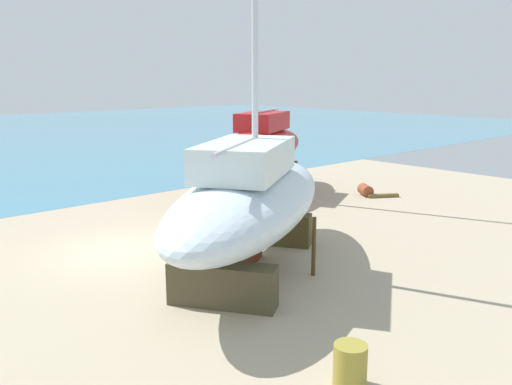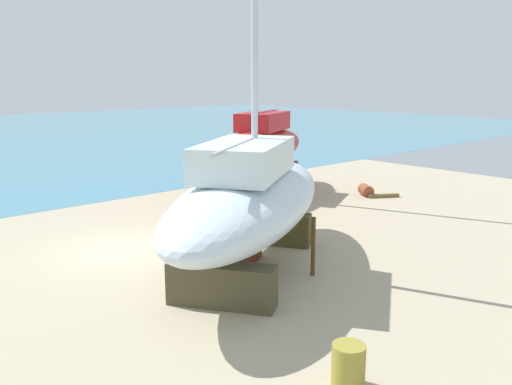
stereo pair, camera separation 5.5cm
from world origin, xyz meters
name	(u,v)px [view 1 (the left image)]	position (x,y,z in m)	size (l,w,h in m)	color
ground_plane	(201,286)	(0.00, -4.27, 0.00)	(44.92, 44.92, 0.00)	tan
sailboat_mid_port	(260,147)	(9.22, 3.32, 2.32)	(9.33, 6.68, 14.75)	#503F1F
sailboat_far_slipway	(250,199)	(1.84, -4.24, 2.16)	(10.74, 8.62, 15.22)	#484020
worker	(271,159)	(13.74, 7.23, 0.84)	(0.50, 0.38, 1.63)	#2D4493
barrel_blue_faded	(350,366)	(-0.90, -10.04, 0.41)	(0.62, 0.62, 0.82)	olive
barrel_by_slipway	(365,190)	(12.80, -0.33, 0.27)	(0.53, 0.53, 0.86)	brown
timber_plank_far	(383,196)	(13.11, -1.13, 0.08)	(1.51, 0.23, 0.16)	brown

